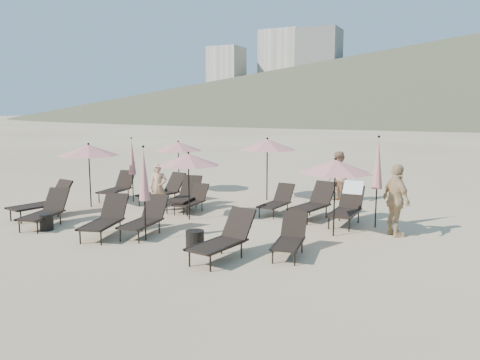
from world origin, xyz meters
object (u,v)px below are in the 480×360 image
at_px(lounger_9, 277,201).
at_px(lounger_5, 290,237).
at_px(lounger_7, 163,190).
at_px(umbrella_open_4, 267,145).
at_px(umbrella_closed_2, 132,157).
at_px(side_table_0, 47,222).
at_px(lounger_12, 192,200).
at_px(umbrella_closed_1, 378,164).
at_px(lounger_4, 224,238).
at_px(umbrella_closed_0, 144,175).
at_px(beachgoer_c, 396,200).
at_px(beachgoer_b, 339,177).
at_px(lounger_6, 118,187).
at_px(side_table_1, 195,239).
at_px(lounger_10, 314,202).
at_px(beachgoer_a, 158,188).
at_px(lounger_2, 105,218).
at_px(lounger_11, 348,204).
at_px(umbrella_open_2, 335,167).
at_px(lounger_1, 46,210).
at_px(umbrella_open_0, 89,150).
at_px(lounger_8, 185,195).
at_px(lounger_0, 43,201).
at_px(umbrella_open_3, 178,146).
at_px(umbrella_open_1, 188,160).

bearing_deg(lounger_9, lounger_5, -59.66).
distance_m(lounger_7, umbrella_open_4, 4.01).
height_order(umbrella_closed_2, side_table_0, umbrella_closed_2).
bearing_deg(lounger_12, umbrella_closed_1, 4.00).
bearing_deg(side_table_0, lounger_4, -1.23).
height_order(umbrella_closed_0, beachgoer_c, umbrella_closed_0).
bearing_deg(beachgoer_b, lounger_5, -37.95).
distance_m(lounger_6, side_table_1, 7.14).
xyz_separation_m(lounger_7, umbrella_closed_0, (2.34, -4.07, 1.16)).
relative_size(lounger_10, beachgoer_a, 1.25).
bearing_deg(beachgoer_a, lounger_12, -13.58).
height_order(lounger_9, umbrella_open_4, umbrella_open_4).
distance_m(lounger_2, beachgoer_b, 8.35).
height_order(lounger_12, umbrella_closed_2, umbrella_closed_2).
bearing_deg(lounger_11, lounger_9, 173.83).
bearing_deg(umbrella_open_2, lounger_5, -102.43).
relative_size(lounger_10, beachgoer_c, 1.03).
xyz_separation_m(lounger_1, umbrella_open_0, (-0.82, 2.59, 1.45)).
distance_m(lounger_2, lounger_8, 3.78).
height_order(umbrella_open_0, umbrella_open_2, umbrella_open_0).
relative_size(lounger_0, lounger_6, 1.09).
distance_m(lounger_2, lounger_7, 4.35).
bearing_deg(umbrella_open_4, umbrella_closed_1, -29.78).
distance_m(umbrella_open_4, side_table_1, 6.67).
xyz_separation_m(lounger_11, umbrella_closed_0, (-4.07, -4.02, 1.10)).
distance_m(umbrella_open_0, umbrella_open_3, 3.95).
xyz_separation_m(lounger_9, beachgoer_a, (-3.59, -1.27, 0.35)).
xyz_separation_m(lounger_1, lounger_4, (5.85, -0.43, 0.01)).
distance_m(umbrella_closed_0, beachgoer_a, 3.61).
xyz_separation_m(lounger_11, side_table_0, (-7.11, -4.36, -0.32)).
height_order(lounger_7, beachgoer_c, beachgoer_c).
xyz_separation_m(umbrella_open_2, umbrella_open_4, (-3.47, 3.86, 0.21)).
xyz_separation_m(umbrella_closed_0, umbrella_closed_1, (4.88, 3.87, 0.12)).
relative_size(umbrella_closed_0, beachgoer_b, 1.32).
relative_size(lounger_11, side_table_1, 4.21).
height_order(lounger_6, umbrella_closed_1, umbrella_closed_1).
bearing_deg(umbrella_open_1, lounger_12, 117.13).
relative_size(side_table_0, side_table_1, 1.01).
height_order(lounger_9, lounger_10, lounger_10).
distance_m(lounger_6, umbrella_closed_1, 9.33).
xyz_separation_m(lounger_12, beachgoer_a, (-1.03, -0.38, 0.37)).
height_order(lounger_2, umbrella_open_4, umbrella_open_4).
relative_size(lounger_6, lounger_11, 0.98).
bearing_deg(lounger_6, umbrella_closed_0, -52.10).
height_order(lounger_5, umbrella_closed_2, umbrella_closed_2).
bearing_deg(lounger_7, lounger_8, -6.66).
height_order(umbrella_open_0, umbrella_open_4, umbrella_open_4).
xyz_separation_m(lounger_8, side_table_0, (-1.84, -4.01, -0.26)).
distance_m(umbrella_open_2, side_table_1, 3.96).
distance_m(lounger_9, beachgoer_a, 3.82).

